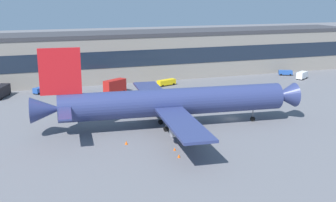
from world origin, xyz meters
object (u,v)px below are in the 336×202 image
at_px(traffic_cone_3, 175,149).
at_px(traffic_cone_0, 211,138).
at_px(airliner, 170,102).
at_px(traffic_cone_2, 126,143).
at_px(belt_loader, 166,82).
at_px(traffic_cone_1, 179,156).
at_px(baggage_tug, 39,90).
at_px(fuel_truck, 0,91).
at_px(pushback_tractor, 285,72).
at_px(catering_truck, 115,86).
at_px(crew_van, 302,75).

bearing_deg(traffic_cone_3, traffic_cone_0, 21.83).
height_order(airliner, traffic_cone_2, airliner).
relative_size(belt_loader, traffic_cone_1, 10.32).
relative_size(baggage_tug, traffic_cone_3, 6.65).
xyz_separation_m(baggage_tug, fuel_truck, (-10.78, -1.50, 0.80)).
height_order(belt_loader, traffic_cone_3, belt_loader).
distance_m(belt_loader, baggage_tug, 39.42).
distance_m(airliner, pushback_tractor, 76.66).
bearing_deg(pushback_tractor, traffic_cone_1, -136.38).
height_order(baggage_tug, traffic_cone_3, baggage_tug).
height_order(baggage_tug, traffic_cone_1, baggage_tug).
bearing_deg(traffic_cone_3, traffic_cone_2, 140.85).
distance_m(airliner, baggage_tug, 51.15).
distance_m(airliner, catering_truck, 37.29).
xyz_separation_m(catering_truck, traffic_cone_1, (-0.52, -54.42, -1.97)).
bearing_deg(catering_truck, traffic_cone_0, -78.95).
relative_size(catering_truck, traffic_cone_0, 13.07).
height_order(crew_van, traffic_cone_0, crew_van).
distance_m(belt_loader, traffic_cone_2, 56.42).
distance_m(traffic_cone_2, traffic_cone_3, 10.01).
xyz_separation_m(crew_van, traffic_cone_1, (-67.22, -54.58, -1.13)).
bearing_deg(airliner, pushback_tractor, 36.53).
relative_size(pushback_tractor, traffic_cone_3, 9.03).
relative_size(airliner, traffic_cone_0, 104.24).
bearing_deg(traffic_cone_2, traffic_cone_3, -39.15).
bearing_deg(pushback_tractor, belt_loader, -176.33).
xyz_separation_m(traffic_cone_1, traffic_cone_3, (0.55, 3.62, -0.02)).
relative_size(airliner, baggage_tug, 14.83).
bearing_deg(airliner, catering_truck, 96.45).
distance_m(crew_van, traffic_cone_2, 86.81).
bearing_deg(traffic_cone_1, traffic_cone_0, 36.86).
bearing_deg(fuel_truck, traffic_cone_1, -62.45).
bearing_deg(baggage_tug, catering_truck, -19.05).
bearing_deg(baggage_tug, traffic_cone_1, -71.51).
distance_m(airliner, traffic_cone_0, 12.62).
xyz_separation_m(fuel_truck, traffic_cone_2, (24.21, -50.29, -1.52)).
bearing_deg(fuel_truck, airliner, -49.78).
xyz_separation_m(fuel_truck, traffic_cone_1, (31.42, -60.22, -1.56)).
height_order(airliner, catering_truck, airliner).
bearing_deg(traffic_cone_0, traffic_cone_1, -143.14).
relative_size(catering_truck, traffic_cone_1, 11.51).
height_order(fuel_truck, traffic_cone_1, fuel_truck).
xyz_separation_m(baggage_tug, traffic_cone_0, (30.36, -54.43, -0.80)).
height_order(catering_truck, traffic_cone_3, catering_truck).
bearing_deg(catering_truck, traffic_cone_1, -90.55).
height_order(crew_van, traffic_cone_3, crew_van).
xyz_separation_m(fuel_truck, traffic_cone_0, (41.14, -52.93, -1.60)).
distance_m(pushback_tractor, baggage_tug, 86.82).
bearing_deg(catering_truck, fuel_truck, 169.70).
xyz_separation_m(catering_truck, traffic_cone_3, (0.03, -50.80, -1.99)).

